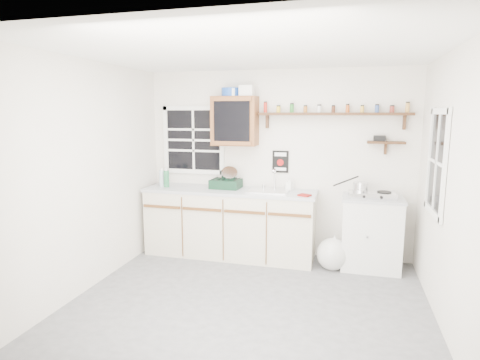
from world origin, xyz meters
The scene contains 18 objects.
room centered at (0.00, 0.00, 1.25)m, with size 3.64×3.24×2.54m.
main_cabinet centered at (-0.58, 1.30, 0.46)m, with size 2.31×0.63×0.92m.
right_cabinet centered at (1.25, 1.32, 0.46)m, with size 0.73×0.57×0.91m.
sink centered at (-0.05, 1.30, 0.93)m, with size 0.52×0.44×0.29m.
upper_cabinet centered at (-0.55, 1.44, 1.82)m, with size 0.60×0.32×0.65m.
upper_cabinet_clutter centered at (-0.53, 1.44, 2.21)m, with size 0.43×0.24×0.14m.
spice_shelf centered at (0.72, 1.51, 1.93)m, with size 1.91×0.18×0.35m.
secondary_shelf centered at (1.36, 1.52, 1.58)m, with size 0.45×0.16×0.24m.
warning_sign centered at (0.05, 1.59, 1.28)m, with size 0.22×0.02×0.30m.
window_back centered at (-1.20, 1.59, 1.55)m, with size 0.93×0.03×0.98m.
window_right centered at (1.79, 0.55, 1.45)m, with size 0.03×0.78×1.08m.
water_bottles centered at (-1.52, 1.26, 1.04)m, with size 0.17×0.12×0.26m.
dish_rack centered at (-0.64, 1.38, 1.02)m, with size 0.41×0.31×0.30m.
soap_bottle centered at (0.20, 1.43, 1.01)m, with size 0.08×0.08×0.17m, color silver.
rag centered at (0.43, 1.12, 0.93)m, with size 0.14×0.12×0.02m, color maroon.
hotplate centered at (1.23, 1.30, 0.95)m, with size 0.57×0.33×0.08m.
saucepan centered at (1.09, 1.31, 1.04)m, with size 0.43×0.28×0.19m.
trash_bag centered at (0.80, 1.15, 0.20)m, with size 0.41×0.37×0.46m.
Camera 1 is at (0.91, -3.76, 1.94)m, focal length 30.00 mm.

